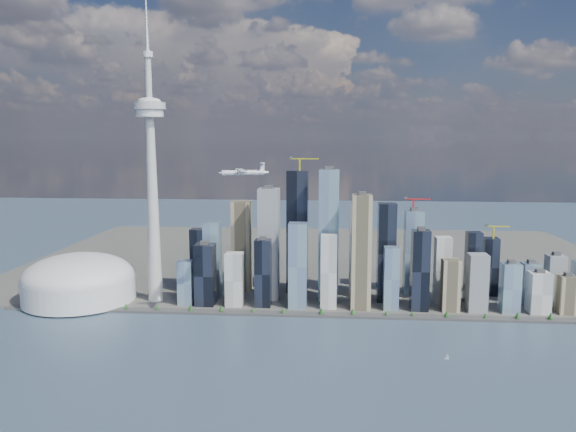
# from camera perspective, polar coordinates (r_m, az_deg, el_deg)

# --- Properties ---
(ground) EXTENTS (4000.00, 4000.00, 0.00)m
(ground) POSITION_cam_1_polar(r_m,az_deg,el_deg) (734.31, 2.52, -16.18)
(ground) COLOR #385363
(ground) RESTS_ON ground
(seawall) EXTENTS (1100.00, 22.00, 4.00)m
(seawall) POSITION_cam_1_polar(r_m,az_deg,el_deg) (967.04, 3.05, -9.99)
(seawall) COLOR #383838
(seawall) RESTS_ON ground
(land) EXTENTS (1400.00, 900.00, 3.00)m
(land) POSITION_cam_1_polar(r_m,az_deg,el_deg) (1401.92, 3.53, -4.32)
(land) COLOR #4C4C47
(land) RESTS_ON ground
(shoreline_trees) EXTENTS (960.53, 7.20, 8.80)m
(shoreline_trees) POSITION_cam_1_polar(r_m,az_deg,el_deg) (964.97, 3.05, -9.61)
(shoreline_trees) COLOR #3F2D1E
(shoreline_trees) RESTS_ON seawall
(skyscraper_cluster) EXTENTS (736.00, 142.00, 261.29)m
(skyscraper_cluster) POSITION_cam_1_polar(r_m,az_deg,el_deg) (1030.64, 6.53, -4.34)
(skyscraper_cluster) COLOR black
(skyscraper_cluster) RESTS_ON land
(needle_tower) EXTENTS (56.00, 56.00, 550.50)m
(needle_tower) POSITION_cam_1_polar(r_m,az_deg,el_deg) (1032.86, -13.68, 4.19)
(needle_tower) COLOR #AEAFA9
(needle_tower) RESTS_ON land
(dome_stadium) EXTENTS (200.00, 200.00, 86.00)m
(dome_stadium) POSITION_cam_1_polar(r_m,az_deg,el_deg) (1105.08, -20.46, -6.18)
(dome_stadium) COLOR silver
(dome_stadium) RESTS_ON land
(airplane) EXTENTS (75.39, 67.29, 18.69)m
(airplane) POSITION_cam_1_polar(r_m,az_deg,el_deg) (852.38, -4.54, 4.49)
(airplane) COLOR silver
(airplane) RESTS_ON ground
(sailboat_west) EXTENTS (6.68, 3.76, 9.42)m
(sailboat_west) POSITION_cam_1_polar(r_m,az_deg,el_deg) (819.56, 15.86, -13.61)
(sailboat_west) COLOR white
(sailboat_west) RESTS_ON ground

